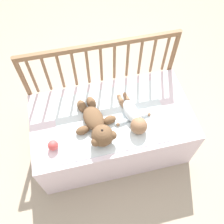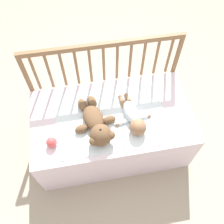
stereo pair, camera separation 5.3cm
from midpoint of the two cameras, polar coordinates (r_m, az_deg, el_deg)
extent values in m
plane|color=tan|center=(2.26, 0.65, -6.99)|extent=(12.00, 12.00, 0.00)
cube|color=silver|center=(2.05, 0.71, -4.22)|extent=(1.21, 0.66, 0.46)
cylinder|color=brown|center=(2.11, -16.90, 4.37)|extent=(0.04, 0.04, 0.85)
cylinder|color=brown|center=(2.22, 14.26, 8.63)|extent=(0.04, 0.04, 0.85)
cube|color=brown|center=(1.79, -1.20, 15.05)|extent=(1.17, 0.03, 0.04)
cylinder|color=brown|center=(1.94, -16.45, 8.45)|extent=(0.02, 0.02, 0.35)
cylinder|color=brown|center=(1.93, -13.43, 8.97)|extent=(0.02, 0.02, 0.35)
cylinder|color=brown|center=(1.92, -10.38, 9.47)|extent=(0.02, 0.02, 0.35)
cylinder|color=brown|center=(1.92, -7.29, 9.94)|extent=(0.02, 0.02, 0.35)
cylinder|color=brown|center=(1.92, -4.19, 10.39)|extent=(0.02, 0.02, 0.35)
cylinder|color=brown|center=(1.93, -1.10, 10.81)|extent=(0.02, 0.02, 0.35)
cylinder|color=brown|center=(1.94, 1.97, 11.19)|extent=(0.02, 0.02, 0.35)
cylinder|color=brown|center=(1.96, 4.99, 11.54)|extent=(0.02, 0.02, 0.35)
cylinder|color=brown|center=(1.98, 7.96, 11.84)|extent=(0.02, 0.02, 0.35)
cylinder|color=brown|center=(2.01, 10.85, 12.11)|extent=(0.02, 0.02, 0.35)
cylinder|color=brown|center=(2.04, 13.66, 12.35)|extent=(0.02, 0.02, 0.35)
cube|color=white|center=(1.84, 0.53, -1.42)|extent=(0.80, 0.55, 0.01)
ellipsoid|color=brown|center=(1.79, -3.46, -1.30)|extent=(0.18, 0.24, 0.09)
sphere|color=brown|center=(1.69, -1.66, -5.32)|extent=(0.15, 0.15, 0.15)
sphere|color=tan|center=(1.65, -1.69, -4.65)|extent=(0.06, 0.06, 0.06)
sphere|color=black|center=(1.63, -1.72, -4.22)|extent=(0.02, 0.02, 0.02)
sphere|color=brown|center=(1.68, 0.61, -5.36)|extent=(0.06, 0.06, 0.06)
sphere|color=brown|center=(1.67, -3.33, -6.68)|extent=(0.06, 0.06, 0.06)
ellipsoid|color=brown|center=(1.80, 0.19, -1.83)|extent=(0.11, 0.08, 0.06)
ellipsoid|color=brown|center=(1.77, -6.08, -3.88)|extent=(0.11, 0.08, 0.06)
ellipsoid|color=brown|center=(1.88, -3.77, 2.29)|extent=(0.09, 0.12, 0.07)
ellipsoid|color=brown|center=(1.87, -5.96, 1.61)|extent=(0.09, 0.12, 0.07)
ellipsoid|color=white|center=(1.82, 5.19, -0.01)|extent=(0.12, 0.21, 0.09)
sphere|color=#936B4C|center=(1.75, 6.82, -3.49)|extent=(0.12, 0.12, 0.12)
ellipsoid|color=white|center=(1.85, 8.11, -1.03)|extent=(0.13, 0.05, 0.03)
ellipsoid|color=white|center=(1.81, 3.12, -2.42)|extent=(0.13, 0.05, 0.03)
sphere|color=#936B4C|center=(1.86, 9.23, -0.89)|extent=(0.03, 0.03, 0.03)
sphere|color=#936B4C|center=(1.80, 2.07, -2.89)|extent=(0.03, 0.03, 0.03)
ellipsoid|color=#936B4C|center=(1.91, 4.62, 2.50)|extent=(0.05, 0.13, 0.04)
ellipsoid|color=#936B4C|center=(1.90, 3.25, 2.15)|extent=(0.05, 0.13, 0.04)
sphere|color=#936B4C|center=(1.94, 4.00, 3.89)|extent=(0.03, 0.03, 0.03)
sphere|color=#936B4C|center=(1.93, 2.64, 3.54)|extent=(0.03, 0.03, 0.03)
sphere|color=#DB4C4C|center=(1.75, -12.82, -6.78)|extent=(0.07, 0.07, 0.07)
camera|label=1|loc=(0.03, -89.16, 1.33)|focal=40.00mm
camera|label=2|loc=(0.03, 90.84, -1.33)|focal=40.00mm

